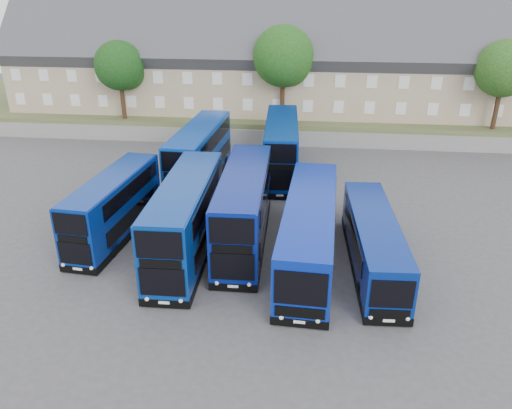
% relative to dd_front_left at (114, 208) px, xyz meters
% --- Properties ---
extents(ground, '(120.00, 120.00, 0.00)m').
position_rel_dd_front_left_xyz_m(ground, '(7.14, -3.97, -1.90)').
color(ground, '#424247').
rests_on(ground, ground).
extents(retaining_wall, '(70.00, 0.40, 1.50)m').
position_rel_dd_front_left_xyz_m(retaining_wall, '(7.14, 20.03, -1.15)').
color(retaining_wall, slate).
rests_on(retaining_wall, ground).
extents(earth_bank, '(80.00, 20.00, 2.00)m').
position_rel_dd_front_left_xyz_m(earth_bank, '(7.14, 30.03, -0.90)').
color(earth_bank, '#48512D').
rests_on(earth_bank, ground).
extents(terrace_row, '(60.00, 10.40, 11.20)m').
position_rel_dd_front_left_xyz_m(terrace_row, '(10.14, 26.03, 4.69)').
color(terrace_row, tan).
rests_on(terrace_row, earth_bank).
extents(dd_front_left, '(3.10, 9.93, 3.88)m').
position_rel_dd_front_left_xyz_m(dd_front_left, '(0.00, 0.00, 0.00)').
color(dd_front_left, navy).
rests_on(dd_front_left, ground).
extents(dd_front_mid, '(2.82, 11.34, 4.48)m').
position_rel_dd_front_left_xyz_m(dd_front_mid, '(5.05, -1.77, 0.30)').
color(dd_front_mid, navy).
rests_on(dd_front_mid, ground).
extents(dd_front_right, '(2.88, 11.36, 4.49)m').
position_rel_dd_front_left_xyz_m(dd_front_right, '(8.19, 0.02, 0.30)').
color(dd_front_right, navy).
rests_on(dd_front_right, ground).
extents(dd_rear_left, '(3.20, 11.31, 4.45)m').
position_rel_dd_front_left_xyz_m(dd_rear_left, '(3.36, 9.74, 0.28)').
color(dd_rear_left, '#093CA8').
rests_on(dd_rear_left, ground).
extents(dd_rear_right, '(3.16, 11.43, 4.50)m').
position_rel_dd_front_left_xyz_m(dd_rear_right, '(9.67, 12.22, 0.31)').
color(dd_rear_right, '#082E96').
rests_on(dd_rear_right, ground).
extents(coach_east_a, '(3.39, 13.27, 3.60)m').
position_rel_dd_front_left_xyz_m(coach_east_a, '(12.16, -1.63, -0.14)').
color(coach_east_a, '#0823A0').
rests_on(coach_east_a, ground).
extents(coach_east_b, '(2.82, 11.07, 3.00)m').
position_rel_dd_front_left_xyz_m(coach_east_b, '(15.74, -2.16, -0.43)').
color(coach_east_b, navy).
rests_on(coach_east_b, ground).
extents(tree_west, '(4.80, 4.80, 7.65)m').
position_rel_dd_front_left_xyz_m(tree_west, '(-6.71, 21.13, 5.15)').
color(tree_west, '#382314').
rests_on(tree_west, earth_bank).
extents(tree_mid, '(5.76, 5.76, 9.18)m').
position_rel_dd_front_left_xyz_m(tree_mid, '(9.29, 21.63, 6.16)').
color(tree_mid, '#382314').
rests_on(tree_mid, earth_bank).
extents(tree_east, '(5.12, 5.12, 8.16)m').
position_rel_dd_front_left_xyz_m(tree_east, '(29.29, 21.13, 5.49)').
color(tree_east, '#382314').
rests_on(tree_east, earth_bank).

